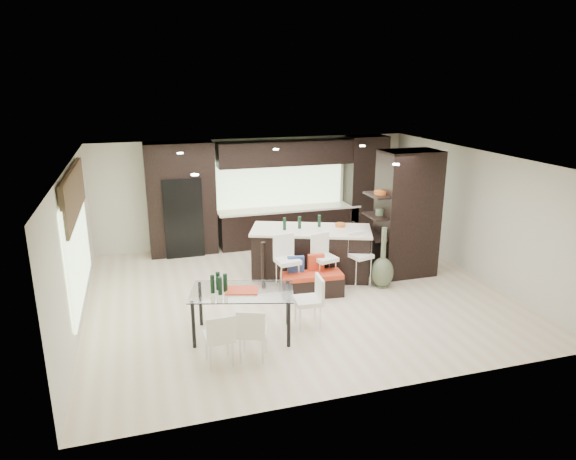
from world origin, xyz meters
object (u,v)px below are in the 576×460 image
object	(u,v)px
floor_vase	(383,258)
chair_end	(308,304)
stool_left	(288,272)
stool_mid	(325,268)
bench	(312,284)
kitchen_island	(311,252)
dining_table	(243,313)
chair_near	(253,335)
chair_far	(219,340)
stool_right	(360,265)

from	to	relation	value
floor_vase	chair_end	bearing A→B (deg)	-148.77
stool_left	chair_end	xyz separation A→B (m)	(-0.05, -1.39, -0.07)
stool_mid	bench	distance (m)	0.44
kitchen_island	dining_table	size ratio (longest dim) A/B	1.52
stool_left	dining_table	distance (m)	1.83
bench	stool_mid	bearing A→B (deg)	33.41
kitchen_island	chair_end	xyz separation A→B (m)	(-0.83, -2.25, -0.11)
chair_near	chair_far	distance (m)	0.52
stool_left	stool_mid	world-z (taller)	stool_left
stool_left	stool_mid	distance (m)	0.78
bench	chair_end	distance (m)	1.33
stool_left	chair_end	size ratio (longest dim) A/B	1.18
kitchen_island	stool_mid	distance (m)	0.85
dining_table	chair_end	xyz separation A→B (m)	(1.14, 0.00, 0.02)
kitchen_island	stool_mid	world-z (taller)	kitchen_island
stool_right	chair_end	xyz separation A→B (m)	(-1.61, -1.41, -0.04)
floor_vase	dining_table	world-z (taller)	floor_vase
stool_right	chair_near	bearing A→B (deg)	-157.06
floor_vase	chair_near	world-z (taller)	floor_vase
stool_mid	chair_near	bearing A→B (deg)	-146.14
stool_left	bench	distance (m)	0.54
bench	stool_left	bearing A→B (deg)	164.46
stool_right	chair_near	distance (m)	3.50
stool_mid	chair_far	world-z (taller)	stool_mid
floor_vase	stool_left	bearing A→B (deg)	175.22
stool_mid	kitchen_island	bearing A→B (deg)	76.11
floor_vase	stool_mid	bearing A→B (deg)	171.70
kitchen_island	chair_far	world-z (taller)	kitchen_island
stool_mid	floor_vase	size ratio (longest dim) A/B	0.74
chair_near	chair_end	bearing A→B (deg)	55.31
chair_end	chair_far	bearing A→B (deg)	118.96
bench	chair_far	world-z (taller)	chair_far
chair_far	chair_end	bearing A→B (deg)	21.69
chair_end	bench	bearing A→B (deg)	-17.87
chair_end	stool_right	bearing A→B (deg)	-44.48
stool_mid	chair_far	xyz separation A→B (m)	(-2.49, -2.16, -0.08)
kitchen_island	dining_table	xyz separation A→B (m)	(-1.97, -2.25, -0.13)
stool_left	floor_vase	size ratio (longest dim) A/B	0.77
bench	dining_table	xyz separation A→B (m)	(-1.64, -1.22, 0.17)
stool_left	chair_far	bearing A→B (deg)	-135.35
stool_mid	floor_vase	distance (m)	1.22
chair_near	chair_far	world-z (taller)	chair_near
kitchen_island	stool_left	xyz separation A→B (m)	(-0.78, -0.86, -0.04)
chair_far	dining_table	bearing A→B (deg)	52.66
stool_right	chair_near	xyz separation A→B (m)	(-2.74, -2.17, -0.05)
dining_table	floor_vase	bearing A→B (deg)	36.69
stool_mid	floor_vase	bearing A→B (deg)	-22.19
dining_table	chair_near	bearing A→B (deg)	-74.52
stool_right	chair_end	world-z (taller)	stool_right
stool_left	bench	world-z (taller)	stool_left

